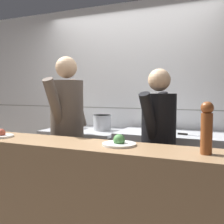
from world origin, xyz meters
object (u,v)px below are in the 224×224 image
at_px(sauce_pot, 102,122).
at_px(chef_sous, 158,144).
at_px(plated_dish_main, 1,135).
at_px(pepper_mill, 207,127).
at_px(oven_range, 84,161).
at_px(chef_head_cook, 67,129).
at_px(chefs_knife, 191,135).
at_px(plated_dish_appetiser, 119,143).
at_px(stock_pot, 71,122).

distance_m(sauce_pot, chef_sous, 1.14).
bearing_deg(plated_dish_main, pepper_mill, 1.26).
distance_m(oven_range, chef_sous, 1.42).
distance_m(plated_dish_main, pepper_mill, 1.80).
relative_size(pepper_mill, chef_head_cook, 0.20).
distance_m(chef_head_cook, chef_sous, 1.01).
bearing_deg(oven_range, sauce_pot, 5.96).
xyz_separation_m(oven_range, sauce_pot, (0.26, 0.03, 0.54)).
distance_m(sauce_pot, chef_head_cook, 0.70).
relative_size(chefs_knife, plated_dish_main, 1.59).
bearing_deg(plated_dish_appetiser, chefs_knife, 68.71).
bearing_deg(plated_dish_appetiser, pepper_mill, -3.63).
xyz_separation_m(stock_pot, plated_dish_appetiser, (1.22, -1.25, 0.04)).
xyz_separation_m(pepper_mill, chef_head_cook, (-1.47, 0.57, -0.17)).
relative_size(oven_range, chefs_knife, 2.88).
distance_m(plated_dish_appetiser, chef_head_cook, 0.97).
bearing_deg(chef_sous, stock_pot, 164.64).
height_order(stock_pot, chefs_knife, stock_pot).
bearing_deg(plated_dish_main, sauce_pot, 72.09).
bearing_deg(plated_dish_main, chef_head_cook, 61.69).
xyz_separation_m(sauce_pot, chef_sous, (0.91, -0.68, -0.09)).
relative_size(oven_range, stock_pot, 3.63).
relative_size(sauce_pot, plated_dish_main, 1.11).
relative_size(stock_pot, sauce_pot, 1.13).
relative_size(chef_head_cook, chef_sous, 1.10).
bearing_deg(sauce_pot, pepper_mill, -42.70).
xyz_separation_m(stock_pot, sauce_pot, (0.50, -0.03, 0.03)).
height_order(plated_dish_main, chef_sous, chef_sous).
relative_size(stock_pot, plated_dish_main, 1.26).
height_order(plated_dish_appetiser, chef_sous, chef_sous).
xyz_separation_m(chefs_knife, pepper_mill, (0.23, -1.12, 0.24)).
relative_size(chefs_knife, plated_dish_appetiser, 1.32).
height_order(oven_range, stock_pot, stock_pot).
height_order(stock_pot, sauce_pot, sauce_pot).
bearing_deg(chefs_knife, plated_dish_appetiser, -111.29).
height_order(stock_pot, plated_dish_main, plated_dish_main).
xyz_separation_m(oven_range, chef_sous, (1.17, -0.65, 0.45)).
distance_m(oven_range, pepper_mill, 2.17).
relative_size(oven_range, plated_dish_appetiser, 3.80).
relative_size(plated_dish_main, chef_head_cook, 0.13).
relative_size(sauce_pot, chefs_knife, 0.70).
bearing_deg(chefs_knife, sauce_pot, 172.88).
height_order(sauce_pot, chef_sous, chef_sous).
relative_size(plated_dish_main, pepper_mill, 0.62).
distance_m(sauce_pot, plated_dish_appetiser, 1.42).
distance_m(oven_range, plated_dish_main, 1.40).
height_order(plated_dish_appetiser, chef_head_cook, chef_head_cook).
bearing_deg(plated_dish_main, chef_sous, 25.01).
xyz_separation_m(sauce_pot, plated_dish_appetiser, (0.72, -1.22, 0.01)).
relative_size(plated_dish_appetiser, chef_head_cook, 0.15).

